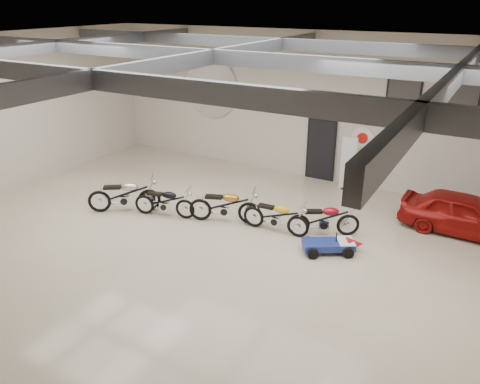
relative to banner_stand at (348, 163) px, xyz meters
The scene contains 18 objects.
floor 5.81m from the banner_stand, 106.46° to the right, with size 16.00×12.00×0.01m, color beige.
ceiling 7.04m from the banner_stand, 106.46° to the right, with size 16.00×12.00×0.01m, color gray.
back_wall 2.33m from the banner_stand, 162.90° to the left, with size 16.00×0.02×5.00m, color beige.
left_wall 11.20m from the banner_stand, 150.25° to the right, with size 0.02×12.00×5.00m, color beige.
ceiling_beams 6.90m from the banner_stand, 106.46° to the right, with size 15.80×11.80×0.32m, color #585A60, non-canonical shape.
door 1.22m from the banner_stand, 158.20° to the left, with size 0.92×0.08×2.10m, color black.
logo_plaque 5.95m from the banner_stand, behind, with size 2.30×0.06×1.16m, color silver, non-canonical shape.
poster_left 2.63m from the banner_stand, 18.50° to the left, with size 1.05×0.08×1.35m, color black, non-canonical shape.
poster_mid 3.72m from the banner_stand, ahead, with size 1.05×0.08×1.35m, color black, non-canonical shape.
oil_sign 0.95m from the banner_stand, 58.57° to the left, with size 0.72×0.10×0.72m, color white, non-canonical shape.
banner_stand is the anchor object (origin of this frame).
motorcycle_silver 7.24m from the banner_stand, 135.84° to the right, with size 2.10×0.65×1.09m, color silver, non-canonical shape.
motorcycle_black 6.15m from the banner_stand, 129.90° to the right, with size 1.83×0.57×0.95m, color silver, non-canonical shape.
motorcycle_gold 4.72m from the banner_stand, 118.06° to the right, with size 2.03×0.63×1.06m, color silver, non-canonical shape.
motorcycle_yellow 4.06m from the banner_stand, 99.94° to the right, with size 1.87×0.58×0.97m, color silver, non-canonical shape.
motorcycle_red 3.60m from the banner_stand, 81.75° to the right, with size 1.90×0.59×0.99m, color silver, non-canonical shape.
go_kart 4.44m from the banner_stand, 75.94° to the right, with size 1.56×0.70×0.56m, color navy, non-canonical shape.
vintage_car 4.05m from the banner_stand, 21.83° to the right, with size 3.33×1.34×1.13m, color maroon.
Camera 1 is at (5.82, -8.87, 5.96)m, focal length 35.00 mm.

